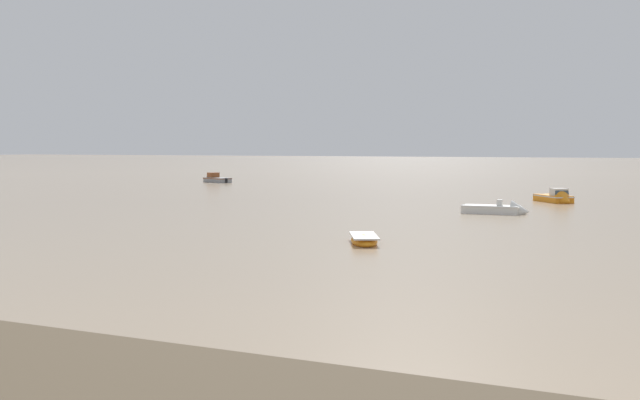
{
  "coord_description": "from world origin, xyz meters",
  "views": [
    {
      "loc": [
        45.19,
        -31.19,
        5.97
      ],
      "look_at": [
        10.08,
        40.5,
        0.62
      ],
      "focal_mm": 45.28,
      "sensor_mm": 36.0,
      "label": 1
    }
  ],
  "objects_px": {
    "motorboat_moored_0": "(501,211)",
    "motorboat_moored_1": "(557,199)",
    "rowboat_moored_0": "(364,240)",
    "motorboat_moored_2": "(214,180)"
  },
  "relations": [
    {
      "from": "motorboat_moored_0",
      "to": "motorboat_moored_1",
      "type": "xyz_separation_m",
      "value": [
        1.97,
        16.8,
        0.07
      ]
    },
    {
      "from": "rowboat_moored_0",
      "to": "motorboat_moored_2",
      "type": "relative_size",
      "value": 0.73
    },
    {
      "from": "rowboat_moored_0",
      "to": "motorboat_moored_1",
      "type": "distance_m",
      "value": 42.26
    },
    {
      "from": "rowboat_moored_0",
      "to": "motorboat_moored_2",
      "type": "height_order",
      "value": "motorboat_moored_2"
    },
    {
      "from": "rowboat_moored_0",
      "to": "motorboat_moored_0",
      "type": "distance_m",
      "value": 25.35
    },
    {
      "from": "motorboat_moored_0",
      "to": "motorboat_moored_1",
      "type": "bearing_deg",
      "value": 80.38
    },
    {
      "from": "motorboat_moored_1",
      "to": "motorboat_moored_2",
      "type": "distance_m",
      "value": 64.17
    },
    {
      "from": "motorboat_moored_2",
      "to": "rowboat_moored_0",
      "type": "bearing_deg",
      "value": 154.15
    },
    {
      "from": "rowboat_moored_0",
      "to": "motorboat_moored_0",
      "type": "relative_size",
      "value": 0.81
    },
    {
      "from": "rowboat_moored_0",
      "to": "motorboat_moored_0",
      "type": "bearing_deg",
      "value": 146.67
    }
  ]
}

